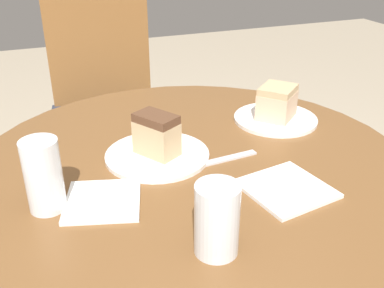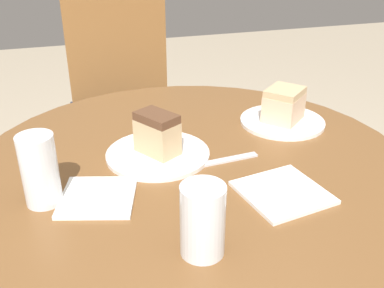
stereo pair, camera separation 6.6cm
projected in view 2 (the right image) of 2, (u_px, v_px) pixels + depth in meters
name	position (u px, v px, depth m)	size (l,w,h in m)	color
table	(192.00, 225.00, 1.12)	(1.02, 1.02, 0.70)	brown
chair	(120.00, 106.00, 1.91)	(0.52, 0.52, 0.91)	brown
plate_near	(158.00, 154.00, 1.05)	(0.24, 0.24, 0.01)	white
plate_far	(282.00, 121.00, 1.22)	(0.23, 0.23, 0.01)	white
cake_slice_near	(157.00, 133.00, 1.02)	(0.10, 0.12, 0.10)	tan
cake_slice_far	(284.00, 105.00, 1.19)	(0.13, 0.13, 0.09)	beige
glass_lemonade	(203.00, 223.00, 0.72)	(0.07, 0.07, 0.13)	beige
glass_water	(40.00, 174.00, 0.85)	(0.07, 0.07, 0.14)	silver
napkin_stack	(283.00, 192.00, 0.90)	(0.18, 0.18, 0.01)	white
fork	(221.00, 161.00, 1.02)	(0.18, 0.03, 0.00)	silver
napkin_side	(98.00, 197.00, 0.89)	(0.18, 0.18, 0.01)	white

